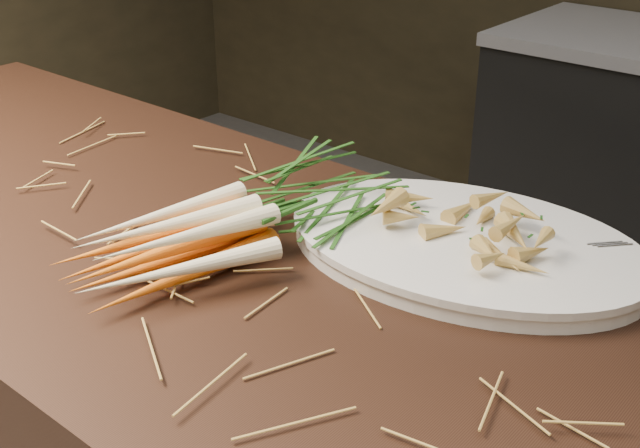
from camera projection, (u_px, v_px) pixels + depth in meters
The scene contains 5 objects.
straw_bedding at pixel (280, 271), 1.04m from camera, with size 1.40×0.60×0.02m, color #AA813D, non-canonical shape.
root_veg_bunch at pixel (259, 215), 1.10m from camera, with size 0.25×0.53×0.09m.
serving_platter at pixel (463, 248), 1.09m from camera, with size 0.49×0.33×0.03m, color white, non-canonical shape.
roasted_veg_heap at pixel (466, 221), 1.07m from camera, with size 0.24×0.18×0.05m, color #AC803F, non-canonical shape.
serving_fork at pixel (592, 278), 0.98m from camera, with size 0.02×0.19×0.00m, color silver.
Camera 1 is at (0.62, -0.36, 1.43)m, focal length 45.00 mm.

